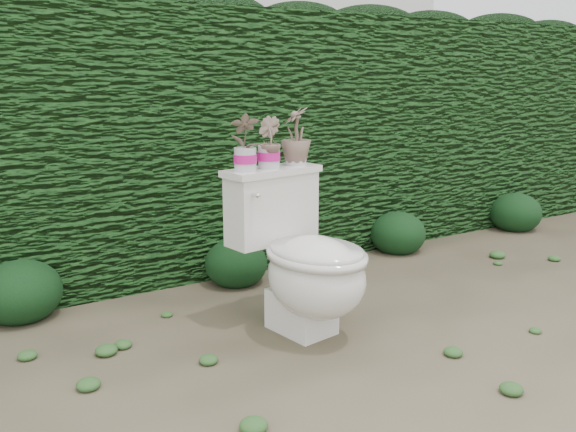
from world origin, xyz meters
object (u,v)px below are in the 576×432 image
potted_plant_center (269,144)px  potted_plant_right (296,138)px  toilet (304,262)px  potted_plant_left (245,144)px

potted_plant_center → potted_plant_right: 0.17m
toilet → potted_plant_right: potted_plant_right is taller
toilet → potted_plant_left: 0.62m
potted_plant_left → potted_plant_center: (0.14, 0.02, -0.01)m
potted_plant_right → potted_plant_center: bearing=-61.9°
potted_plant_left → potted_plant_center: bearing=-154.3°
toilet → potted_plant_center: potted_plant_center is taller
toilet → potted_plant_left: potted_plant_left is taller
potted_plant_right → potted_plant_left: bearing=-61.9°
toilet → potted_plant_center: bearing=94.4°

